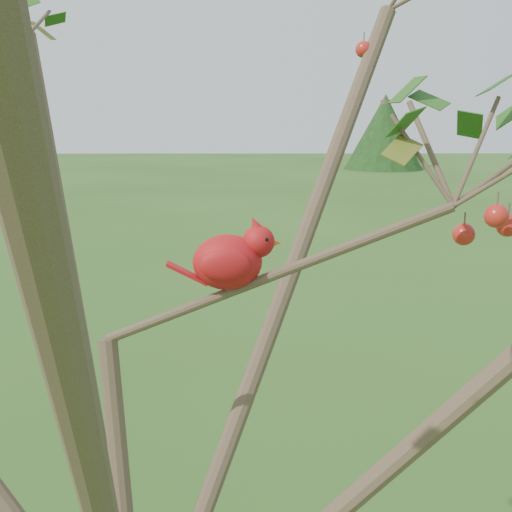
{
  "coord_description": "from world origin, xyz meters",
  "views": [
    {
      "loc": [
        0.21,
        -1.01,
        2.35
      ],
      "look_at": [
        0.22,
        0.09,
        2.11
      ],
      "focal_mm": 45.0,
      "sensor_mm": 36.0,
      "label": 1
    }
  ],
  "objects": [
    {
      "name": "cardinal",
      "position": [
        0.18,
        0.08,
        2.1
      ],
      "size": [
        0.2,
        0.11,
        0.14
      ],
      "rotation": [
        0.0,
        0.0,
        0.07
      ],
      "color": "red",
      "rests_on": "ground"
    },
    {
      "name": "crabapple_tree",
      "position": [
        0.03,
        -0.02,
        2.12
      ],
      "size": [
        2.35,
        2.05,
        2.95
      ],
      "color": "#3E2E21",
      "rests_on": "ground"
    },
    {
      "name": "distant_trees",
      "position": [
        -1.31,
        22.89,
        1.46
      ],
      "size": [
        40.17,
        13.29,
        3.27
      ],
      "color": "#3E2E21",
      "rests_on": "ground"
    }
  ]
}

